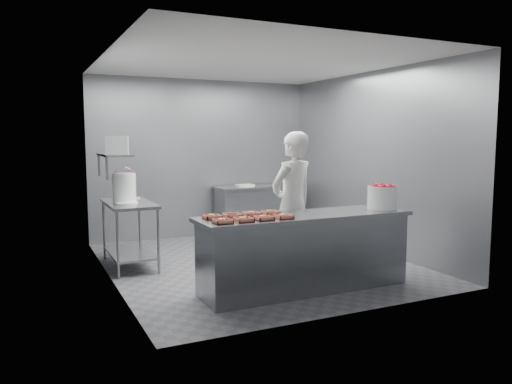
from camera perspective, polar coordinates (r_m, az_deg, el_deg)
floor at (r=7.18m, az=-0.01°, el=-8.13°), size 4.50×4.50×0.00m
ceiling at (r=7.02m, az=-0.01°, el=14.57°), size 4.50×4.50×0.00m
wall_back at (r=9.04m, az=-6.14°, el=3.81°), size 4.00×0.04×2.80m
wall_left at (r=6.37m, az=-16.52°, el=2.53°), size 0.04×4.50×2.80m
wall_right at (r=8.02m, az=13.03°, el=3.36°), size 0.04×4.50×2.80m
service_counter at (r=5.91m, az=5.63°, el=-6.80°), size 2.60×0.70×0.90m
prep_table at (r=7.11m, az=-14.27°, el=-3.58°), size 0.60×1.20×0.90m
back_counter at (r=9.15m, az=-0.01°, el=-2.08°), size 1.50×0.60×0.90m
wall_shelf at (r=6.98m, az=-15.86°, el=4.09°), size 0.35×0.90×0.03m
tray_0 at (r=5.20m, az=-3.88°, el=-3.32°), size 0.19×0.18×0.06m
tray_1 at (r=5.30m, az=-1.46°, el=-3.14°), size 0.19×0.18×0.06m
tray_2 at (r=5.40m, az=0.88°, el=-2.96°), size 0.19×0.18×0.06m
tray_3 at (r=5.51m, az=3.12°, el=-2.79°), size 0.19×0.18×0.06m
tray_4 at (r=5.49m, az=-5.07°, el=-2.82°), size 0.19×0.18×0.06m
tray_5 at (r=5.58m, az=-2.73°, el=-2.69°), size 0.19×0.18×0.04m
tray_6 at (r=5.67m, az=-0.52°, el=-2.50°), size 0.19×0.18×0.06m
tray_7 at (r=5.78m, az=1.64°, el=-2.34°), size 0.19×0.18×0.06m
worker at (r=6.42m, az=4.17°, el=-1.42°), size 0.78×0.63×1.86m
strawberry_tub at (r=6.39m, az=14.23°, el=-0.47°), size 0.36×0.36×0.30m
glaze_bucket at (r=7.02m, az=-14.82°, el=0.52°), size 0.33×0.31×0.48m
bucket_lid at (r=6.91m, az=-14.58°, el=-1.20°), size 0.39×0.39×0.02m
rag at (r=7.41m, az=-13.77°, el=-0.69°), size 0.16×0.15×0.02m
appliance at (r=6.76m, az=-15.58°, el=5.18°), size 0.35×0.38×0.24m
paper_stack at (r=9.00m, az=-1.30°, el=0.76°), size 0.30×0.22×0.04m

